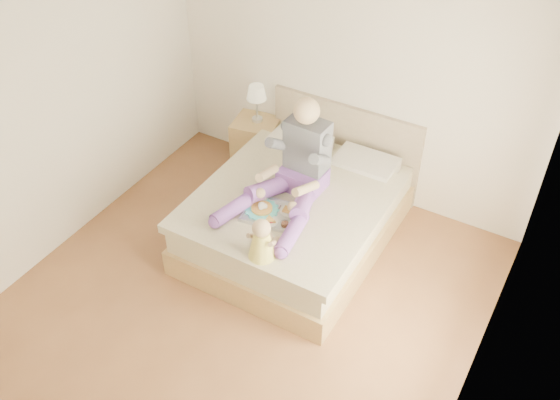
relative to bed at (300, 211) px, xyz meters
The scene contains 7 objects.
room 1.61m from the bed, 85.70° to the right, with size 4.02×4.22×2.71m.
bed is the anchor object (origin of this frame).
nightstand 1.28m from the bed, 141.48° to the left, with size 0.56×0.51×0.60m.
lamp 1.43m from the bed, 140.61° to the left, with size 0.21×0.21×0.44m.
adult 0.59m from the bed, 88.89° to the right, with size 0.83×1.19×0.98m.
tray 0.57m from the bed, 94.30° to the right, with size 0.55×0.47×0.14m.
baby 1.08m from the bed, 80.39° to the right, with size 0.26×0.35×0.39m.
Camera 1 is at (2.18, -3.06, 4.35)m, focal length 40.00 mm.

